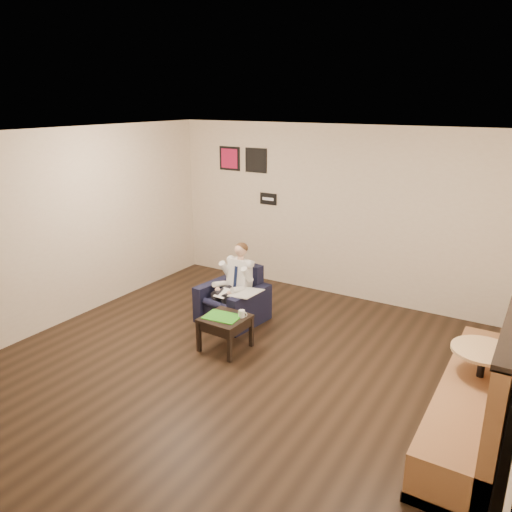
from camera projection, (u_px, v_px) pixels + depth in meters
The scene contains 17 objects.
ground at pixel (238, 372), 6.07m from camera, with size 6.00×6.00×0.00m, color black.
wall_back at pixel (338, 213), 8.09m from camera, with size 6.00×0.02×2.80m, color beige.
wall_left at pixel (61, 228), 7.12m from camera, with size 0.02×6.00×2.80m, color beige.
ceiling at pixel (235, 136), 5.22m from camera, with size 6.00×6.00×0.02m, color white.
seating_sign at pixel (268, 199), 8.69m from camera, with size 0.32×0.02×0.20m, color black.
art_print_left at pixel (230, 158), 8.89m from camera, with size 0.42×0.03×0.42m, color #B81645.
art_print_right at pixel (256, 160), 8.62m from camera, with size 0.42×0.03×0.42m, color black.
armchair at pixel (232, 295), 7.35m from camera, with size 0.84×0.84×0.81m, color black.
seated_man at pixel (227, 288), 7.23m from camera, with size 0.53×0.79×1.11m, color silver, non-canonical shape.
lap_papers at pixel (223, 293), 7.18m from camera, with size 0.18×0.26×0.01m, color white.
newspaper at pixel (246, 293), 7.04m from camera, with size 0.35×0.44×0.01m, color silver.
side_table at pixel (225, 333), 6.56m from camera, with size 0.56×0.56×0.45m, color black.
green_folder at pixel (222, 317), 6.49m from camera, with size 0.45×0.32×0.01m, color green.
coffee_mug at pixel (242, 314), 6.48m from camera, with size 0.08×0.08×0.10m, color white.
smartphone at pixel (235, 313), 6.59m from camera, with size 0.14×0.07×0.01m, color black.
banquette at pixel (479, 364), 4.86m from camera, with size 0.65×2.73×1.40m, color #8E5D37.
cafe_table at pixel (479, 383), 5.10m from camera, with size 0.63×0.63×0.78m, color tan.
Camera 1 is at (2.96, -4.47, 3.18)m, focal length 35.00 mm.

